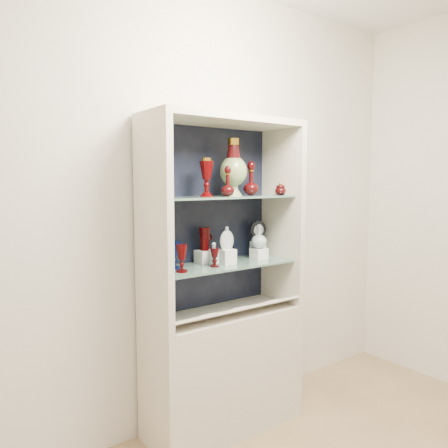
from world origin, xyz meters
TOP-DOWN VIEW (x-y plane):
  - wall_back at (0.00, 1.75)m, footprint 3.50×0.02m
  - cabinet_base at (0.00, 1.53)m, footprint 1.00×0.40m
  - cabinet_back_panel at (0.00, 1.72)m, footprint 0.98×0.02m
  - cabinet_side_left at (-0.48, 1.53)m, footprint 0.04×0.40m
  - cabinet_side_right at (0.48, 1.53)m, footprint 0.04×0.40m
  - cabinet_top_cap at (0.00, 1.53)m, footprint 1.00×0.40m
  - shelf_lower at (0.00, 1.55)m, footprint 0.92×0.34m
  - shelf_upper at (0.00, 1.55)m, footprint 0.92×0.34m
  - label_ledge at (0.00, 1.42)m, footprint 0.92×0.17m
  - label_card_0 at (0.01, 1.42)m, footprint 0.10×0.06m
  - label_card_1 at (0.28, 1.42)m, footprint 0.10×0.06m
  - label_card_2 at (-0.21, 1.42)m, footprint 0.10×0.06m
  - pedestal_lamp_left at (-0.44, 1.54)m, footprint 0.10×0.10m
  - pedestal_lamp_right at (-0.12, 1.55)m, footprint 0.11×0.11m
  - enamel_urn at (0.09, 1.56)m, footprint 0.17×0.17m
  - ruby_decanter_a at (-0.01, 1.48)m, footprint 0.09×0.09m
  - ruby_decanter_b at (0.23, 1.55)m, footprint 0.12×0.12m
  - lidded_bowl at (0.44, 1.50)m, footprint 0.09×0.09m
  - cobalt_goblet at (-0.31, 1.60)m, footprint 0.07×0.07m
  - ruby_goblet_tall at (-0.33, 1.49)m, footprint 0.08×0.08m
  - ruby_goblet_small at (-0.09, 1.50)m, footprint 0.06×0.06m
  - riser_ruby_pitcher at (-0.07, 1.64)m, footprint 0.10×0.10m
  - ruby_pitcher at (-0.07, 1.64)m, footprint 0.12×0.08m
  - clear_square_bottle at (-0.06, 1.55)m, footprint 0.06×0.06m
  - riser_flat_flask at (0.03, 1.54)m, footprint 0.09×0.09m
  - flat_flask at (0.03, 1.54)m, footprint 0.11×0.05m
  - riser_clear_round_decanter at (0.30, 1.55)m, footprint 0.09×0.09m
  - clear_round_decanter at (0.30, 1.55)m, footprint 0.10×0.10m
  - riser_cameo_medallion at (0.37, 1.64)m, footprint 0.08×0.08m
  - cameo_medallion at (0.37, 1.64)m, footprint 0.13×0.06m

SIDE VIEW (x-z plane):
  - cabinet_base at x=0.00m, z-range 0.00..0.75m
  - label_ledge at x=0.00m, z-range 0.74..0.82m
  - label_card_0 at x=0.01m, z-range 0.78..0.81m
  - label_card_1 at x=0.28m, z-range 0.78..0.81m
  - label_card_2 at x=-0.21m, z-range 0.78..0.81m
  - shelf_lower at x=0.00m, z-range 1.04..1.05m
  - riser_clear_round_decanter at x=0.30m, z-range 1.05..1.12m
  - riser_ruby_pitcher at x=-0.07m, z-range 1.05..1.13m
  - riser_flat_flask at x=0.03m, z-range 1.05..1.14m
  - riser_cameo_medallion at x=0.37m, z-range 1.05..1.15m
  - ruby_goblet_small at x=-0.09m, z-range 1.05..1.16m
  - clear_square_bottle at x=-0.06m, z-range 1.05..1.19m
  - ruby_goblet_tall at x=-0.33m, z-range 1.05..1.21m
  - cobalt_goblet at x=-0.31m, z-range 1.05..1.21m
  - clear_round_decanter at x=0.30m, z-range 1.12..1.27m
  - ruby_pitcher at x=-0.07m, z-range 1.13..1.28m
  - flat_flask at x=0.03m, z-range 1.14..1.29m
  - cameo_medallion at x=0.37m, z-range 1.15..1.29m
  - cabinet_back_panel at x=0.00m, z-range 0.75..1.90m
  - cabinet_side_left at x=-0.48m, z-range 0.75..1.90m
  - cabinet_side_right at x=0.48m, z-range 0.75..1.90m
  - wall_back at x=0.00m, z-range 0.00..2.80m
  - shelf_upper at x=0.00m, z-range 1.46..1.47m
  - lidded_bowl at x=0.44m, z-range 1.47..1.55m
  - ruby_decanter_a at x=-0.01m, z-range 1.47..1.67m
  - pedestal_lamp_right at x=-0.12m, z-range 1.47..1.70m
  - ruby_decanter_b at x=0.23m, z-range 1.47..1.70m
  - pedestal_lamp_left at x=-0.44m, z-range 1.47..1.72m
  - enamel_urn at x=0.09m, z-range 1.47..1.82m
  - cabinet_top_cap at x=0.00m, z-range 1.90..1.94m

